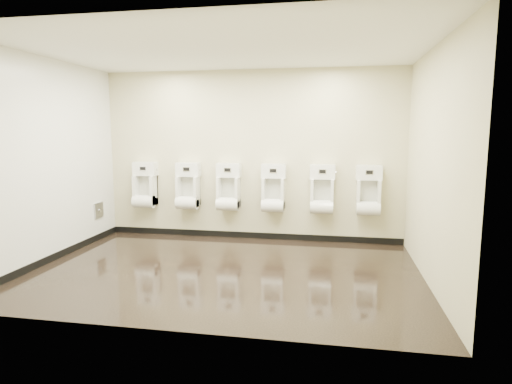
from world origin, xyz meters
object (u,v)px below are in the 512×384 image
urinal_3 (273,192)px  urinal_5 (368,194)px  urinal_1 (188,189)px  access_panel (99,210)px  urinal_2 (228,190)px  urinal_4 (322,193)px  urinal_0 (145,188)px

urinal_3 → urinal_5: 1.51m
urinal_1 → urinal_3: 1.46m
access_panel → urinal_2: 2.19m
urinal_1 → access_panel: bearing=-163.8°
urinal_1 → urinal_4: 2.25m
urinal_0 → urinal_5: (3.75, 0.00, 0.00)m
urinal_1 → urinal_4: same height
urinal_4 → urinal_5: (0.72, 0.00, 0.00)m
urinal_2 → urinal_4: same height
urinal_2 → urinal_5: (2.26, 0.00, 0.00)m
urinal_0 → urinal_1: (0.78, 0.00, 0.00)m
access_panel → urinal_4: 3.71m
access_panel → urinal_5: size_ratio=0.33×
urinal_1 → urinal_3: same height
urinal_2 → urinal_4: size_ratio=1.00×
access_panel → urinal_0: size_ratio=0.33×
urinal_5 → urinal_2: bearing=180.0°
access_panel → urinal_3: 2.94m
urinal_3 → urinal_5: bearing=0.0°
urinal_0 → urinal_2: bearing=0.0°
access_panel → urinal_1: bearing=16.2°
urinal_4 → urinal_5: 0.72m
access_panel → urinal_2: (2.13, 0.41, 0.33)m
access_panel → urinal_5: bearing=5.4°
urinal_2 → urinal_0: bearing=180.0°
urinal_3 → urinal_5: (1.51, 0.00, 0.00)m
access_panel → urinal_4: size_ratio=0.33×
urinal_1 → urinal_2: 0.71m
urinal_0 → urinal_4: bearing=0.0°
urinal_4 → urinal_1: bearing=180.0°
urinal_0 → urinal_4: size_ratio=1.00×
urinal_4 → urinal_5: same height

